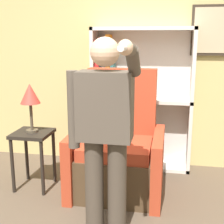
{
  "coord_description": "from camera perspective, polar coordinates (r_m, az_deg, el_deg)",
  "views": [
    {
      "loc": [
        0.56,
        -1.84,
        1.57
      ],
      "look_at": [
        0.07,
        0.76,
        0.95
      ],
      "focal_mm": 50.0,
      "sensor_mm": 36.0,
      "label": 1
    }
  ],
  "objects": [
    {
      "name": "person_standing",
      "position": [
        2.37,
        -1.33,
        -3.05
      ],
      "size": [
        0.56,
        0.78,
        1.59
      ],
      "color": "#473D33",
      "rests_on": "ground_plane"
    },
    {
      "name": "bookcase",
      "position": [
        3.82,
        3.28,
        1.75
      ],
      "size": [
        1.2,
        0.28,
        1.71
      ],
      "color": "silver",
      "rests_on": "ground_plane"
    },
    {
      "name": "table_lamp",
      "position": [
        3.29,
        -14.75,
        2.87
      ],
      "size": [
        0.2,
        0.2,
        0.51
      ],
      "color": "#4C4233",
      "rests_on": "side_table"
    },
    {
      "name": "side_table",
      "position": [
        3.42,
        -14.25,
        -5.65
      ],
      "size": [
        0.38,
        0.38,
        0.62
      ],
      "color": "black",
      "rests_on": "ground_plane"
    },
    {
      "name": "armchair",
      "position": [
        3.3,
        1.13,
        -7.68
      ],
      "size": [
        0.93,
        0.81,
        1.27
      ],
      "color": "#4C3823",
      "rests_on": "ground_plane"
    },
    {
      "name": "wall_back",
      "position": [
        3.91,
        2.63,
        10.72
      ],
      "size": [
        8.0,
        0.11,
        2.8
      ],
      "color": "tan",
      "rests_on": "ground_plane"
    }
  ]
}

